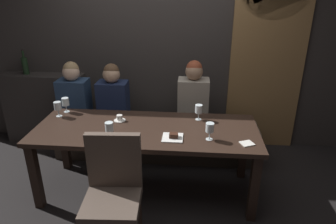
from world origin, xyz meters
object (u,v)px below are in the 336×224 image
object	(u,v)px
espresso_cup	(120,118)
wine_glass_center_front	(65,102)
diner_far_end	(193,96)
wine_glass_center_back	(210,128)
chair_near_side	(113,187)
wine_bottle_dark_red	(25,65)
banquette_bench	(156,140)
dining_table	(146,136)
dessert_plate	(173,137)
diner_bearded	(113,96)
wine_glass_near_left	(109,127)
wine_glass_far_right	(199,110)
wine_glass_end_left	(58,106)
diner_redhead	(74,95)

from	to	relation	value
espresso_cup	wine_glass_center_front	bearing A→B (deg)	164.23
diner_far_end	wine_glass_center_back	world-z (taller)	diner_far_end
chair_near_side	wine_glass_center_back	xyz separation A→B (m)	(0.77, 0.54, 0.29)
wine_glass_center_front	espresso_cup	bearing A→B (deg)	-15.77
wine_bottle_dark_red	banquette_bench	bearing A→B (deg)	-10.82
banquette_bench	wine_glass_center_front	world-z (taller)	wine_glass_center_front
wine_glass_center_back	wine_glass_center_front	size ratio (longest dim) A/B	1.00
dining_table	dessert_plate	distance (m)	0.35
dining_table	diner_far_end	xyz separation A→B (m)	(0.45, 0.72, 0.18)
dining_table	chair_near_side	size ratio (longest dim) A/B	2.24
diner_bearded	dessert_plate	bearing A→B (deg)	-48.52
wine_glass_near_left	dessert_plate	world-z (taller)	wine_glass_near_left
wine_glass_center_front	wine_glass_far_right	world-z (taller)	same
wine_glass_center_back	wine_glass_end_left	world-z (taller)	same
chair_near_side	wine_glass_center_front	distance (m)	1.34
dining_table	dessert_plate	world-z (taller)	dessert_plate
wine_glass_far_right	espresso_cup	world-z (taller)	wine_glass_far_right
diner_redhead	banquette_bench	bearing A→B (deg)	0.42
wine_bottle_dark_red	wine_glass_end_left	bearing A→B (deg)	-47.25
banquette_bench	wine_glass_far_right	size ratio (longest dim) A/B	15.24
dining_table	wine_glass_end_left	world-z (taller)	wine_glass_end_left
wine_glass_near_left	wine_glass_far_right	bearing A→B (deg)	31.57
wine_glass_center_back	diner_redhead	bearing A→B (deg)	151.28
chair_near_side	banquette_bench	bearing A→B (deg)	83.60
banquette_bench	espresso_cup	bearing A→B (deg)	-118.26
diner_bearded	wine_glass_near_left	world-z (taller)	diner_bearded
wine_glass_end_left	wine_glass_center_back	bearing A→B (deg)	-13.71
wine_glass_center_front	espresso_cup	world-z (taller)	wine_glass_center_front
diner_redhead	wine_glass_near_left	distance (m)	1.17
diner_bearded	espresso_cup	xyz separation A→B (m)	(0.21, -0.56, -0.04)
diner_redhead	wine_glass_near_left	xyz separation A→B (m)	(0.69, -0.94, 0.05)
diner_bearded	wine_glass_far_right	distance (m)	1.12
dessert_plate	wine_glass_far_right	bearing A→B (deg)	61.77
wine_glass_near_left	dining_table	bearing A→B (deg)	40.35
banquette_bench	wine_glass_center_back	world-z (taller)	wine_glass_center_back
wine_bottle_dark_red	wine_glass_center_back	size ratio (longest dim) A/B	1.99
chair_near_side	wine_glass_center_back	size ratio (longest dim) A/B	5.98
wine_glass_end_left	wine_bottle_dark_red	bearing A→B (deg)	132.75
wine_glass_center_back	wine_glass_far_right	bearing A→B (deg)	102.74
diner_far_end	wine_bottle_dark_red	distance (m)	2.23
diner_redhead	dessert_plate	distance (m)	1.55
wine_glass_center_front	espresso_cup	distance (m)	0.67
diner_bearded	diner_far_end	distance (m)	0.96
wine_glass_center_front	wine_bottle_dark_red	bearing A→B (deg)	138.63
wine_glass_center_back	dessert_plate	world-z (taller)	wine_glass_center_back
chair_near_side	diner_bearded	xyz separation A→B (m)	(-0.35, 1.43, 0.24)
wine_glass_center_front	wine_glass_end_left	size ratio (longest dim) A/B	1.00
wine_glass_near_left	espresso_cup	size ratio (longest dim) A/B	1.37
wine_glass_near_left	diner_bearded	bearing A→B (deg)	102.71
banquette_bench	dessert_plate	distance (m)	1.07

